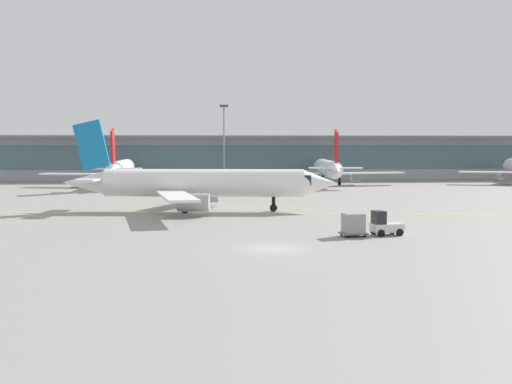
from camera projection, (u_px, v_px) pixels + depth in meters
The scene contains 9 objects.
ground_plane at pixel (273, 249), 47.07m from camera, with size 400.00×400.00×0.00m, color gray.
taxiway_centreline_stripe at pixel (204, 213), 71.54m from camera, with size 110.00×0.36×0.01m, color yellow.
terminal_concourse at pixel (230, 157), 140.84m from camera, with size 206.50×11.00×9.60m.
gate_airplane_1 at pixel (121, 169), 117.48m from camera, with size 29.23×31.41×10.41m.
gate_airplane_2 at pixel (328, 169), 121.57m from camera, with size 28.95×31.21×10.33m.
taxiing_regional_jet at pixel (200, 184), 73.31m from camera, with size 31.89×29.48×10.56m.
baggage_tug at pixel (384, 225), 53.88m from camera, with size 2.81×2.01×2.10m.
cargo_dolly_lead at pixel (353, 224), 53.15m from camera, with size 2.36×1.96×1.94m.
apron_light_mast_1 at pixel (224, 140), 132.18m from camera, with size 1.80×0.36×15.90m.
Camera 1 is at (-4.63, -46.42, 7.64)m, focal length 44.86 mm.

